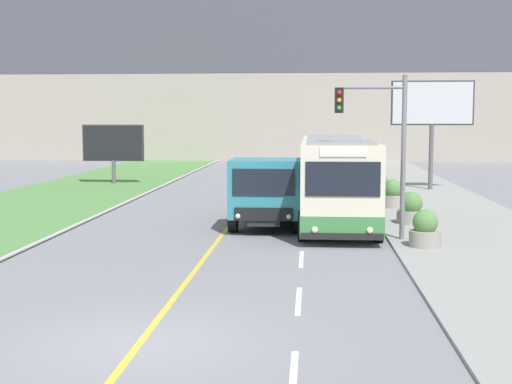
{
  "coord_description": "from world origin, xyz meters",
  "views": [
    {
      "loc": [
        2.99,
        -12.0,
        3.96
      ],
      "look_at": [
        1.1,
        12.54,
        1.4
      ],
      "focal_mm": 50.0,
      "sensor_mm": 36.0,
      "label": 1
    }
  ],
  "objects_px": {
    "planter_round_far": "(380,185)",
    "car_distant": "(324,172)",
    "billboard_large": "(432,108)",
    "dump_truck": "(267,192)",
    "planter_round_near": "(425,230)",
    "billboard_small": "(113,144)",
    "planter_round_second": "(411,210)",
    "traffic_light_mast": "(382,135)",
    "planter_round_third": "(393,195)",
    "city_bus": "(336,179)"
  },
  "relations": [
    {
      "from": "planter_round_far",
      "to": "car_distant",
      "type": "bearing_deg",
      "value": 109.1
    },
    {
      "from": "car_distant",
      "to": "billboard_large",
      "type": "height_order",
      "value": "billboard_large"
    },
    {
      "from": "dump_truck",
      "to": "planter_round_near",
      "type": "height_order",
      "value": "dump_truck"
    },
    {
      "from": "billboard_small",
      "to": "planter_round_second",
      "type": "height_order",
      "value": "billboard_small"
    },
    {
      "from": "traffic_light_mast",
      "to": "planter_round_near",
      "type": "xyz_separation_m",
      "value": [
        1.22,
        -1.31,
        -2.83
      ]
    },
    {
      "from": "dump_truck",
      "to": "planter_round_far",
      "type": "xyz_separation_m",
      "value": [
        5.03,
        10.45,
        -0.67
      ]
    },
    {
      "from": "traffic_light_mast",
      "to": "billboard_small",
      "type": "height_order",
      "value": "traffic_light_mast"
    },
    {
      "from": "dump_truck",
      "to": "planter_round_third",
      "type": "relative_size",
      "value": 5.5
    },
    {
      "from": "planter_round_third",
      "to": "planter_round_far",
      "type": "distance_m",
      "value": 4.8
    },
    {
      "from": "car_distant",
      "to": "planter_round_far",
      "type": "relative_size",
      "value": 3.64
    },
    {
      "from": "dump_truck",
      "to": "planter_round_far",
      "type": "height_order",
      "value": "dump_truck"
    },
    {
      "from": "dump_truck",
      "to": "traffic_light_mast",
      "type": "bearing_deg",
      "value": -34.77
    },
    {
      "from": "planter_round_second",
      "to": "planter_round_third",
      "type": "xyz_separation_m",
      "value": [
        -0.13,
        4.8,
        0.02
      ]
    },
    {
      "from": "city_bus",
      "to": "planter_round_near",
      "type": "relative_size",
      "value": 10.91
    },
    {
      "from": "planter_round_near",
      "to": "planter_round_far",
      "type": "xyz_separation_m",
      "value": [
        0.0,
        14.4,
        0.02
      ]
    },
    {
      "from": "city_bus",
      "to": "planter_round_near",
      "type": "distance_m",
      "value": 6.56
    },
    {
      "from": "dump_truck",
      "to": "car_distant",
      "type": "height_order",
      "value": "dump_truck"
    },
    {
      "from": "city_bus",
      "to": "planter_round_near",
      "type": "height_order",
      "value": "city_bus"
    },
    {
      "from": "dump_truck",
      "to": "planter_round_third",
      "type": "bearing_deg",
      "value": 47.67
    },
    {
      "from": "dump_truck",
      "to": "car_distant",
      "type": "xyz_separation_m",
      "value": [
        2.38,
        18.1,
        -0.59
      ]
    },
    {
      "from": "car_distant",
      "to": "planter_round_near",
      "type": "height_order",
      "value": "car_distant"
    },
    {
      "from": "billboard_large",
      "to": "car_distant",
      "type": "bearing_deg",
      "value": 143.08
    },
    {
      "from": "planter_round_third",
      "to": "planter_round_second",
      "type": "bearing_deg",
      "value": -88.46
    },
    {
      "from": "planter_round_near",
      "to": "planter_round_far",
      "type": "height_order",
      "value": "planter_round_far"
    },
    {
      "from": "planter_round_second",
      "to": "city_bus",
      "type": "bearing_deg",
      "value": 156.79
    },
    {
      "from": "billboard_large",
      "to": "planter_round_second",
      "type": "distance_m",
      "value": 13.84
    },
    {
      "from": "car_distant",
      "to": "traffic_light_mast",
      "type": "bearing_deg",
      "value": -86.05
    },
    {
      "from": "billboard_small",
      "to": "planter_round_second",
      "type": "bearing_deg",
      "value": -45.21
    },
    {
      "from": "billboard_large",
      "to": "planter_round_third",
      "type": "xyz_separation_m",
      "value": [
        -2.95,
        -8.16,
        -3.9
      ]
    },
    {
      "from": "car_distant",
      "to": "planter_round_third",
      "type": "distance_m",
      "value": 12.76
    },
    {
      "from": "city_bus",
      "to": "planter_round_third",
      "type": "bearing_deg",
      "value": 54.21
    },
    {
      "from": "city_bus",
      "to": "planter_round_third",
      "type": "distance_m",
      "value": 4.58
    },
    {
      "from": "dump_truck",
      "to": "traffic_light_mast",
      "type": "relative_size",
      "value": 1.28
    },
    {
      "from": "car_distant",
      "to": "planter_round_far",
      "type": "xyz_separation_m",
      "value": [
        2.65,
        -7.65,
        -0.09
      ]
    },
    {
      "from": "planter_round_second",
      "to": "planter_round_far",
      "type": "relative_size",
      "value": 1.0
    },
    {
      "from": "planter_round_near",
      "to": "planter_round_second",
      "type": "bearing_deg",
      "value": 87.12
    },
    {
      "from": "planter_round_near",
      "to": "planter_round_third",
      "type": "distance_m",
      "value": 9.6
    },
    {
      "from": "city_bus",
      "to": "billboard_small",
      "type": "bearing_deg",
      "value": 131.48
    },
    {
      "from": "billboard_large",
      "to": "traffic_light_mast",
      "type": "bearing_deg",
      "value": -104.59
    },
    {
      "from": "planter_round_third",
      "to": "planter_round_far",
      "type": "relative_size",
      "value": 1.05
    },
    {
      "from": "planter_round_third",
      "to": "city_bus",
      "type": "bearing_deg",
      "value": -125.79
    },
    {
      "from": "billboard_large",
      "to": "billboard_small",
      "type": "bearing_deg",
      "value": 171.51
    },
    {
      "from": "billboard_small",
      "to": "planter_round_third",
      "type": "xyz_separation_m",
      "value": [
        15.46,
        -10.91,
        -1.77
      ]
    },
    {
      "from": "car_distant",
      "to": "billboard_large",
      "type": "xyz_separation_m",
      "value": [
        5.72,
        -4.29,
        3.84
      ]
    },
    {
      "from": "car_distant",
      "to": "traffic_light_mast",
      "type": "distance_m",
      "value": 20.98
    },
    {
      "from": "city_bus",
      "to": "planter_round_third",
      "type": "relative_size",
      "value": 9.97
    },
    {
      "from": "car_distant",
      "to": "planter_round_far",
      "type": "height_order",
      "value": "car_distant"
    },
    {
      "from": "planter_round_second",
      "to": "planter_round_third",
      "type": "height_order",
      "value": "planter_round_third"
    },
    {
      "from": "traffic_light_mast",
      "to": "billboard_small",
      "type": "xyz_separation_m",
      "value": [
        -14.13,
        19.2,
        -1.02
      ]
    },
    {
      "from": "city_bus",
      "to": "car_distant",
      "type": "relative_size",
      "value": 2.87
    }
  ]
}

